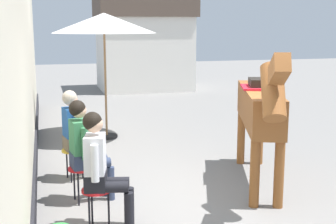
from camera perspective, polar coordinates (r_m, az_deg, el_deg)
The scene contains 9 objects.
ground_plane at distance 9.05m, azimuth -0.53°, elevation -4.36°, with size 40.00×40.00×0.00m, color slate.
pub_facade_wall at distance 7.02m, azimuth -17.89°, elevation 3.50°, with size 0.34×14.00×3.40m.
distant_cottage at distance 17.07m, azimuth -2.97°, elevation 8.84°, with size 3.40×2.60×3.50m.
seated_visitor_near at distance 5.41m, azimuth -8.21°, elevation -6.38°, with size 0.61×0.48×1.39m.
seated_visitor_middle at distance 6.27m, azimuth -10.15°, elevation -4.05°, with size 0.61×0.49×1.39m.
seated_visitor_far at distance 7.19m, azimuth -11.17°, elevation -2.19°, with size 0.61×0.48×1.39m.
saddled_horse_center at distance 6.84m, azimuth 11.24°, elevation 0.43°, with size 1.23×2.88×2.06m.
cafe_parasol at distance 9.62m, azimuth -7.85°, elevation 10.65°, with size 2.10×2.10×2.58m.
satchel_bag at distance 8.21m, azimuth -9.99°, elevation -5.40°, with size 0.28×0.12×0.20m, color brown.
Camera 1 is at (-2.20, -5.46, 2.36)m, focal length 49.73 mm.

